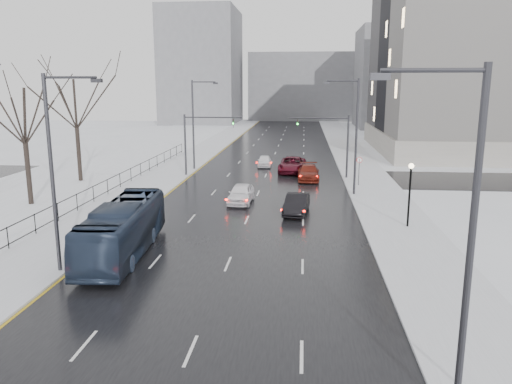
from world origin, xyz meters
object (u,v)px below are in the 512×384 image
(tree_park_e, at_px, (81,182))
(mast_signal_right, at_px, (337,139))
(streetlight_l_near, at_px, (56,165))
(sedan_center_near, at_px, (241,194))
(bus, at_px, (123,229))
(no_uturn_sign, at_px, (359,163))
(tree_park_d, at_px, (31,205))
(lamppost_r_mid, at_px, (410,186))
(sedan_right_cross, at_px, (292,165))
(streetlight_l_far, at_px, (195,120))
(sedan_center_far, at_px, (264,161))
(sedan_right_near, at_px, (297,204))
(streetlight_r_mid, at_px, (354,131))
(mast_signal_left, at_px, (195,138))
(sedan_right_far, at_px, (309,172))
(streetlight_r_near, at_px, (463,233))

(tree_park_e, distance_m, mast_signal_right, 26.16)
(streetlight_l_near, bearing_deg, sedan_center_near, 66.26)
(bus, xyz_separation_m, sedan_center_near, (5.05, 13.08, -0.71))
(mast_signal_right, bearing_deg, bus, -118.33)
(mast_signal_right, distance_m, no_uturn_sign, 4.77)
(bus, bearing_deg, streetlight_l_near, -127.88)
(tree_park_d, relative_size, lamppost_r_mid, 2.92)
(tree_park_d, relative_size, tree_park_e, 0.93)
(lamppost_r_mid, xyz_separation_m, sedan_right_cross, (-8.24, 21.22, -2.06))
(streetlight_l_far, distance_m, sedan_center_far, 9.48)
(sedan_center_far, bearing_deg, no_uturn_sign, -50.27)
(sedan_right_near, relative_size, sedan_right_cross, 0.73)
(streetlight_l_near, bearing_deg, streetlight_l_far, 90.00)
(tree_park_d, bearing_deg, streetlight_l_far, 61.85)
(tree_park_d, relative_size, streetlight_l_near, 1.25)
(streetlight_r_mid, distance_m, mast_signal_right, 8.18)
(streetlight_l_far, xyz_separation_m, mast_signal_left, (0.84, -4.00, -1.51))
(tree_park_e, distance_m, mast_signal_left, 12.29)
(mast_signal_left, bearing_deg, streetlight_l_near, -91.72)
(tree_park_e, height_order, sedan_right_cross, tree_park_e)
(streetlight_r_mid, relative_size, mast_signal_left, 1.54)
(streetlight_l_near, bearing_deg, streetlight_r_mid, 50.76)
(mast_signal_left, distance_m, sedan_right_cross, 11.06)
(streetlight_r_mid, height_order, no_uturn_sign, streetlight_r_mid)
(streetlight_l_far, bearing_deg, sedan_center_near, -65.81)
(streetlight_l_near, distance_m, sedan_right_far, 30.14)
(sedan_right_cross, bearing_deg, streetlight_l_near, -106.46)
(no_uturn_sign, bearing_deg, sedan_center_near, -142.64)
(no_uturn_sign, bearing_deg, tree_park_e, 180.00)
(tree_park_e, xyz_separation_m, mast_signal_right, (25.53, 4.00, 4.11))
(mast_signal_right, bearing_deg, tree_park_d, -150.88)
(mast_signal_right, bearing_deg, streetlight_l_near, -118.96)
(no_uturn_sign, xyz_separation_m, sedan_right_cross, (-6.44, 7.22, -1.41))
(tree_park_d, height_order, streetlight_l_near, streetlight_l_near)
(lamppost_r_mid, bearing_deg, bus, -158.00)
(sedan_center_near, relative_size, sedan_center_far, 1.17)
(tree_park_d, xyz_separation_m, sedan_right_far, (22.30, 12.92, 0.80))
(streetlight_r_near, distance_m, sedan_center_far, 46.04)
(streetlight_r_near, distance_m, mast_signal_right, 38.04)
(sedan_right_cross, height_order, sedan_center_far, sedan_right_cross)
(sedan_right_near, bearing_deg, sedan_right_far, 92.43)
(tree_park_e, bearing_deg, streetlight_l_near, -67.31)
(streetlight_r_near, distance_m, streetlight_l_far, 45.06)
(no_uturn_sign, relative_size, sedan_right_far, 0.52)
(streetlight_r_mid, distance_m, no_uturn_sign, 5.30)
(tree_park_e, xyz_separation_m, sedan_right_cross, (20.96, 7.22, 0.89))
(streetlight_l_near, relative_size, mast_signal_right, 1.54)
(streetlight_l_near, relative_size, sedan_right_far, 1.91)
(tree_park_e, relative_size, no_uturn_sign, 5.00)
(sedan_center_far, bearing_deg, tree_park_d, -131.57)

